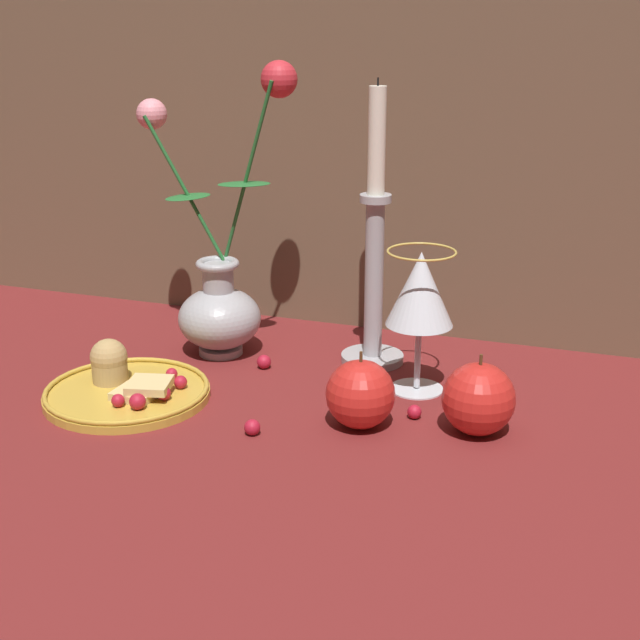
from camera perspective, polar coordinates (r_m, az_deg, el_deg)
The scene contains 10 objects.
ground_plane at distance 1.12m, azimuth -2.34°, elevation -4.68°, with size 2.40×2.40×0.00m, color maroon.
vase at distance 1.23m, azimuth -6.41°, elevation 2.08°, with size 0.23×0.11×0.40m.
plate_with_pastries at distance 1.13m, azimuth -12.35°, elevation -4.18°, with size 0.20×0.20×0.07m.
wine_glass at distance 1.09m, azimuth 6.43°, elevation 1.69°, with size 0.09×0.09×0.18m.
candlestick at distance 1.18m, azimuth 3.49°, elevation 3.58°, with size 0.09×0.09×0.38m.
apple_beside_vase at distance 1.02m, azimuth 10.11°, elevation -5.00°, with size 0.08×0.08×0.10m.
apple_near_glass at distance 1.02m, azimuth 2.60°, elevation -4.77°, with size 0.08×0.08×0.09m.
berry_near_plate at distance 1.20m, azimuth -3.61°, elevation -2.69°, with size 0.02×0.02×0.02m, color #AD192D.
berry_front_center at distance 1.01m, azimuth -4.36°, elevation -6.86°, with size 0.02×0.02×0.02m, color #AD192D.
berry_by_glass_stem at distance 1.06m, azimuth 6.06°, elevation -5.86°, with size 0.02×0.02×0.02m, color #AD192D.
Camera 1 is at (0.38, -0.95, 0.45)m, focal length 50.00 mm.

